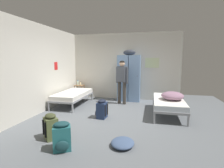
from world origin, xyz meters
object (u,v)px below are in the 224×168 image
object	(u,v)px
backpack_teal	(62,137)
clothes_pile_denim	(123,143)
bedding_heap	(172,96)
person_traveler	(122,78)
backpack_navy	(102,109)
shelf_unit	(79,90)
locker_bank	(129,77)
water_bottle	(78,83)
backpack_olive	(51,127)
bed_right	(168,102)
bed_left_rear	(73,95)
lotion_bottle	(80,84)

from	to	relation	value
backpack_teal	clothes_pile_denim	world-z (taller)	backpack_teal
bedding_heap	person_traveler	world-z (taller)	person_traveler
bedding_heap	backpack_navy	world-z (taller)	bedding_heap
backpack_navy	shelf_unit	bearing A→B (deg)	126.38
backpack_navy	backpack_teal	distance (m)	1.89
locker_bank	water_bottle	distance (m)	2.28
water_bottle	clothes_pile_denim	distance (m)	4.69
water_bottle	backpack_olive	world-z (taller)	water_bottle
bed_right	backpack_teal	xyz separation A→B (m)	(-2.10, -2.69, -0.12)
person_traveler	backpack_olive	bearing A→B (deg)	-106.47
bedding_heap	backpack_olive	distance (m)	3.47
locker_bank	bed_left_rear	world-z (taller)	locker_bank
shelf_unit	backpack_olive	world-z (taller)	shelf_unit
bed_right	water_bottle	size ratio (longest dim) A/B	9.06
shelf_unit	backpack_navy	bearing A→B (deg)	-53.62
person_traveler	backpack_olive	xyz separation A→B (m)	(-0.96, -3.23, -0.73)
person_traveler	clothes_pile_denim	bearing A→B (deg)	-79.76
backpack_teal	backpack_navy	bearing A→B (deg)	83.92
shelf_unit	clothes_pile_denim	world-z (taller)	shelf_unit
locker_bank	backpack_teal	world-z (taller)	locker_bank
shelf_unit	person_traveler	world-z (taller)	person_traveler
person_traveler	backpack_navy	size ratio (longest dim) A/B	2.98
lotion_bottle	backpack_navy	world-z (taller)	lotion_bottle
clothes_pile_denim	water_bottle	bearing A→B (deg)	124.85
bedding_heap	backpack_teal	distance (m)	3.41
locker_bank	clothes_pile_denim	size ratio (longest dim) A/B	3.99
locker_bank	shelf_unit	bearing A→B (deg)	-179.82
locker_bank	bed_left_rear	xyz separation A→B (m)	(-1.93, -1.16, -0.59)
backpack_teal	clothes_pile_denim	bearing A→B (deg)	20.87
water_bottle	backpack_teal	size ratio (longest dim) A/B	0.38
bed_right	lotion_bottle	distance (m)	3.84
lotion_bottle	clothes_pile_denim	bearing A→B (deg)	-56.28
locker_bank	bed_right	size ratio (longest dim) A/B	1.09
locker_bank	backpack_navy	distance (m)	2.48
lotion_bottle	backpack_teal	distance (m)	4.42
clothes_pile_denim	bedding_heap	bearing A→B (deg)	62.55
backpack_navy	person_traveler	bearing A→B (deg)	80.59
water_bottle	backpack_olive	distance (m)	4.01
bedding_heap	lotion_bottle	size ratio (longest dim) A/B	3.94
bed_right	water_bottle	distance (m)	4.00
backpack_olive	backpack_teal	bearing A→B (deg)	-39.76
person_traveler	backpack_olive	size ratio (longest dim) A/B	2.98
backpack_olive	locker_bank	bearing A→B (deg)	73.33
bedding_heap	lotion_bottle	world-z (taller)	lotion_bottle
shelf_unit	backpack_teal	xyz separation A→B (m)	(1.51, -4.20, -0.09)
shelf_unit	lotion_bottle	xyz separation A→B (m)	(0.07, -0.04, 0.30)
bed_right	bed_left_rear	distance (m)	3.38
locker_bank	lotion_bottle	world-z (taller)	locker_bank
bed_right	bed_left_rear	xyz separation A→B (m)	(-3.36, 0.36, 0.00)
bed_left_rear	backpack_teal	size ratio (longest dim) A/B	3.45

